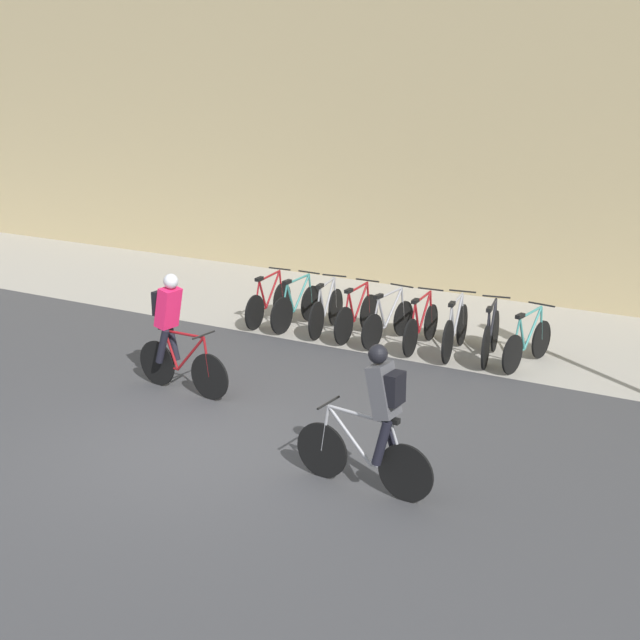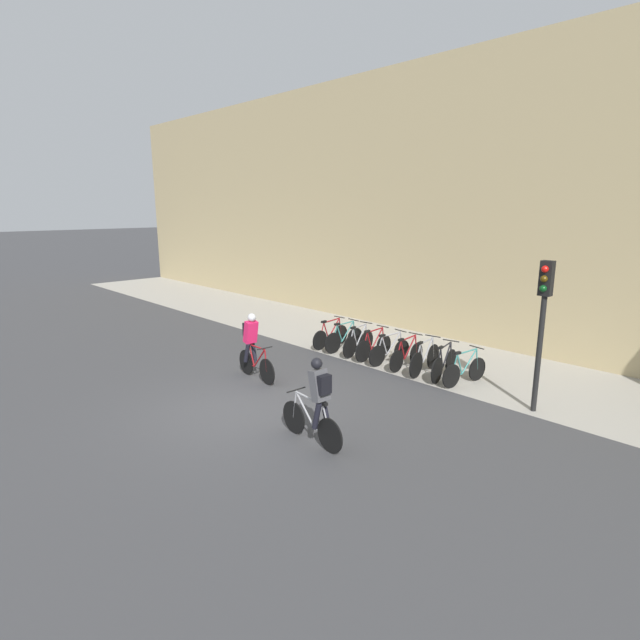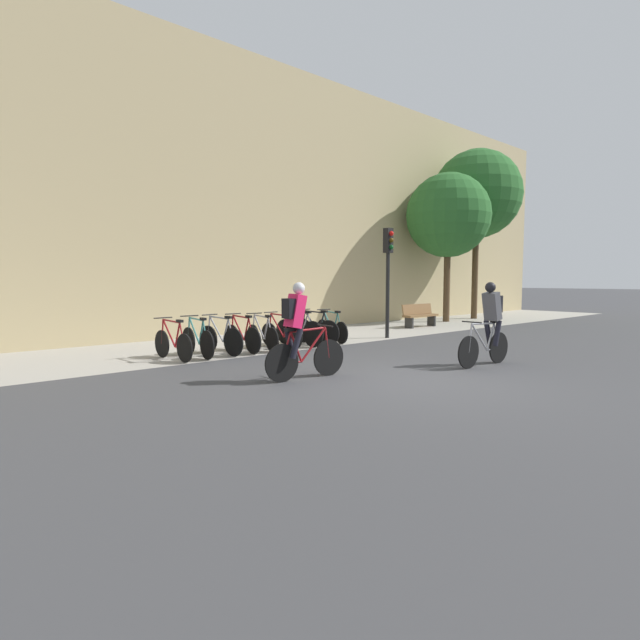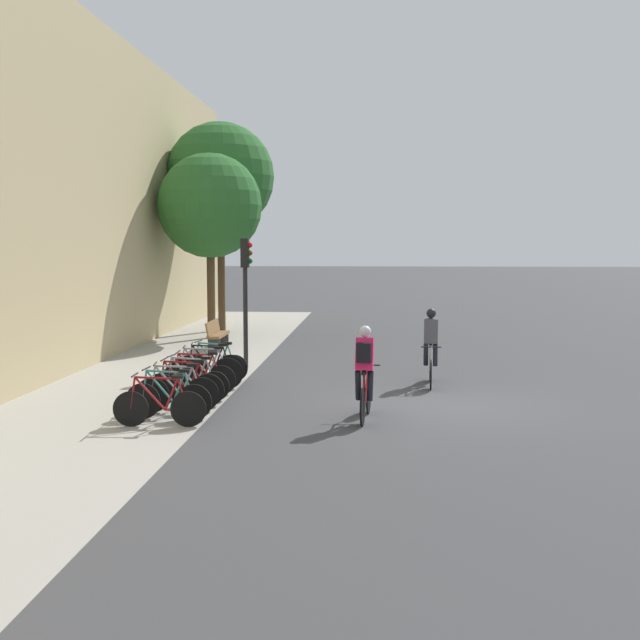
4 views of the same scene
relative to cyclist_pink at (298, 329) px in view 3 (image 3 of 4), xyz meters
The scene contains 18 objects.
ground 2.39m from the cyclist_pink, 45.07° to the right, with size 200.00×200.00×0.00m, color #3D3D3F.
kerb_strip 5.50m from the cyclist_pink, 73.41° to the left, with size 44.00×4.50×0.01m, color #A39E93.
building_facade 8.75m from the cyclist_pink, 78.69° to the left, with size 44.00×0.60×9.43m, color tan.
cyclist_pink is the anchor object (origin of this frame).
cyclist_grey 4.34m from the cyclist_pink, 19.81° to the right, with size 1.79×0.46×1.78m.
parked_bike_0 3.78m from the cyclist_pink, 100.87° to the left, with size 0.46×1.68×0.96m.
parked_bike_1 3.71m from the cyclist_pink, 91.35° to the left, with size 0.46×1.67×0.97m.
parked_bike_2 3.75m from the cyclist_pink, 81.73° to the left, with size 0.46×1.64×0.98m.
parked_bike_3 3.88m from the cyclist_pink, 72.57° to the left, with size 0.46×1.64×0.97m.
parked_bike_4 4.11m from the cyclist_pink, 64.23° to the left, with size 0.46×1.66×0.95m.
parked_bike_5 4.41m from the cyclist_pink, 56.91° to the left, with size 0.46×1.66×0.96m.
parked_bike_6 4.78m from the cyclist_pink, 50.64° to the left, with size 0.46×1.75×0.99m.
parked_bike_7 5.19m from the cyclist_pink, 45.33° to the left, with size 0.47×1.64×0.99m.
parked_bike_8 5.64m from the cyclist_pink, 40.83° to the left, with size 0.46×1.63×0.95m.
traffic_light_pole 7.20m from the cyclist_pink, 27.41° to the left, with size 0.26×0.30×3.42m.
bench 11.04m from the cyclist_pink, 25.71° to the left, with size 1.76×0.44×0.89m.
street_tree_0 14.47m from the cyclist_pink, 23.40° to the left, with size 3.60×3.60×6.39m.
street_tree_1 16.99m from the cyclist_pink, 20.36° to the left, with size 4.05×4.05×7.80m.
Camera 3 is at (-7.25, -5.44, 1.83)m, focal length 28.00 mm.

